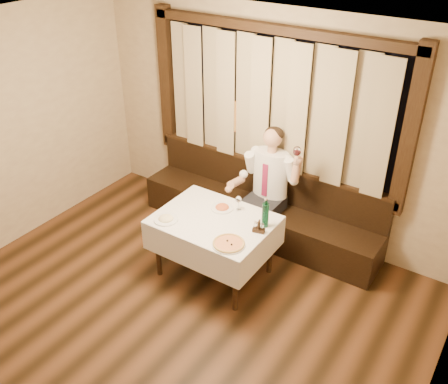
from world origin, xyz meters
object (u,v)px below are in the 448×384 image
Objects in this scene: dining_table at (214,227)px; pizza at (229,243)px; banquette at (259,211)px; seated_man at (268,180)px; green_bottle at (265,215)px; cruet_caddy at (259,228)px; pasta_red at (222,206)px; pasta_cream at (166,217)px.

dining_table is 0.51m from pizza.
seated_man reaches higher than banquette.
green_bottle reaches higher than banquette.
banquette reaches higher than cruet_caddy.
pasta_red is (-0.43, 0.53, 0.02)m from pizza.
dining_table is at bearing 142.16° from pizza.
pizza is 0.68m from pasta_red.
pasta_cream reaches higher than pasta_red.
dining_table is at bearing 172.96° from cruet_caddy.
pasta_red is 0.58m from green_bottle.
pizza is (0.39, -1.33, 0.46)m from banquette.
cruet_caddy is (0.14, 0.36, 0.03)m from pizza.
pizza is at bearing -37.84° from dining_table.
pasta_cream is 1.02m from cruet_caddy.
seated_man is at bearing 80.96° from dining_table.
dining_table is at bearing -90.00° from banquette.
seated_man is at bearing 101.11° from pizza.
pizza is at bearing -73.58° from banquette.
pizza is at bearing -105.69° from green_bottle.
dining_table is at bearing -79.68° from pasta_red.
seated_man is at bearing 75.00° from pasta_red.
banquette is 1.15m from green_bottle.
banquette is 12.63× the size of pasta_red.
pasta_cream is at bearing -179.80° from pizza.
green_bottle is at bearing -62.77° from seated_man.
cruet_caddy is (0.57, -0.17, 0.01)m from pasta_red.
pasta_cream reaches higher than pizza.
cruet_caddy is at bearing -16.22° from pasta_red.
banquette is 12.03× the size of pasta_cream.
pizza is 1.36× the size of pasta_red.
green_bottle is at bearing -3.49° from pasta_red.
dining_table is 0.97m from seated_man.
pasta_red is (-0.04, 0.23, 0.14)m from dining_table.
seated_man is (-0.38, 0.74, -0.04)m from green_bottle.
banquette reaches higher than pizza.
pasta_red is 0.17× the size of seated_man.
pizza is at bearing 0.20° from pasta_cream.
pasta_cream is at bearing -152.46° from green_bottle.
seated_man is at bearing -31.59° from banquette.
pizza is at bearing -124.34° from cruet_caddy.
cruet_caddy is at bearing 69.07° from pizza.
pizza is 2.50× the size of cruet_caddy.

